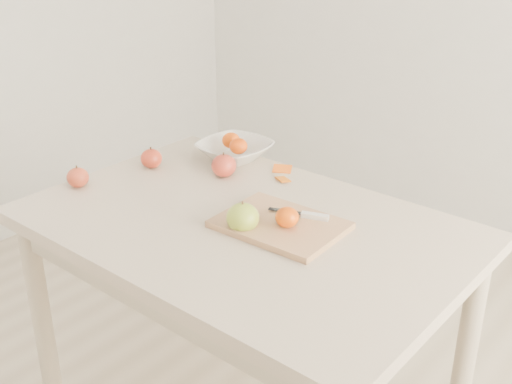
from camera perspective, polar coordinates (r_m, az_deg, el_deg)
The scene contains 13 objects.
table at distance 1.80m, azimuth -1.03°, elevation -5.41°, with size 1.20×0.80×0.75m.
cutting_board at distance 1.71m, azimuth 2.16°, elevation -2.93°, with size 0.32×0.24×0.02m, color tan.
board_tangerine at distance 1.67m, azimuth 2.78°, elevation -2.25°, with size 0.06×0.06×0.05m, color #DC6107.
fruit_bowl at distance 2.16m, azimuth -1.90°, elevation 3.71°, with size 0.24×0.24×0.06m, color white.
bowl_tangerine_near at distance 2.18m, azimuth -2.23°, elevation 4.61°, with size 0.06×0.06×0.05m, color #E44608.
bowl_tangerine_far at distance 2.13m, azimuth -1.58°, elevation 4.11°, with size 0.06×0.06×0.05m, color #E54508.
orange_peel_a at distance 2.08m, azimuth 2.35°, elevation 1.96°, with size 0.06×0.04×0.00m, color orange.
orange_peel_b at distance 2.00m, azimuth 2.40°, elevation 1.07°, with size 0.04×0.04×0.00m, color orange.
paring_knife at distance 1.73m, azimuth 4.82°, elevation -2.08°, with size 0.17×0.07×0.01m.
apple_green at distance 1.68m, azimuth -1.19°, elevation -2.29°, with size 0.09×0.09×0.08m, color olive.
apple_red_d at distance 2.02m, azimuth -15.56°, elevation 1.26°, with size 0.07×0.07×0.06m, color maroon.
apple_red_b at distance 2.12m, azimuth -9.29°, elevation 2.96°, with size 0.07×0.07×0.06m, color maroon.
apple_red_a at distance 2.02m, azimuth -2.88°, elevation 2.36°, with size 0.08×0.08×0.07m, color maroon.
Camera 1 is at (1.02, -1.17, 1.55)m, focal length 45.00 mm.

